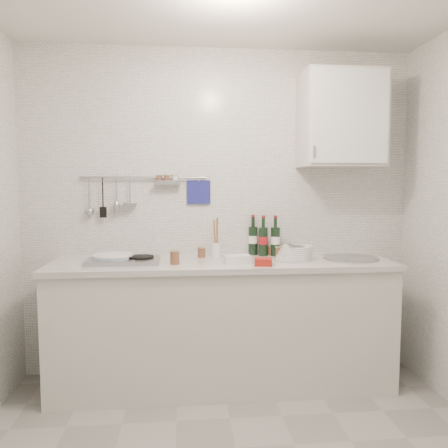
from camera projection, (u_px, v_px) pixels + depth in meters
name	position (u px, v px, depth m)	size (l,w,h in m)	color
back_wall	(219.00, 213.00, 3.40)	(3.00, 0.02, 2.50)	silver
counter	(224.00, 327.00, 3.18)	(2.44, 0.64, 0.96)	beige
wall_rail	(141.00, 190.00, 3.30)	(0.98, 0.09, 0.34)	#93969B
wall_cabinet	(341.00, 120.00, 3.25)	(0.60, 0.38, 0.70)	beige
plate_stack_hob	(111.00, 258.00, 3.08)	(0.31, 0.31, 0.06)	#466A9F
plate_stack_sink	(295.00, 253.00, 3.18)	(0.29, 0.27, 0.11)	white
wine_bottles	(264.00, 236.00, 3.37)	(0.24, 0.14, 0.31)	black
butter_dish	(237.00, 259.00, 3.04)	(0.18, 0.09, 0.06)	white
strawberry_punnet	(263.00, 262.00, 2.96)	(0.12, 0.12, 0.05)	#AA2B12
utensil_crock	(216.00, 248.00, 3.30)	(0.07, 0.07, 0.30)	white
jar_a	(202.00, 252.00, 3.29)	(0.06, 0.06, 0.08)	brown
jar_b	(270.00, 250.00, 3.41)	(0.07, 0.07, 0.07)	brown
jar_c	(279.00, 251.00, 3.32)	(0.07, 0.07, 0.08)	brown
jar_d	(175.00, 257.00, 2.99)	(0.07, 0.07, 0.10)	brown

